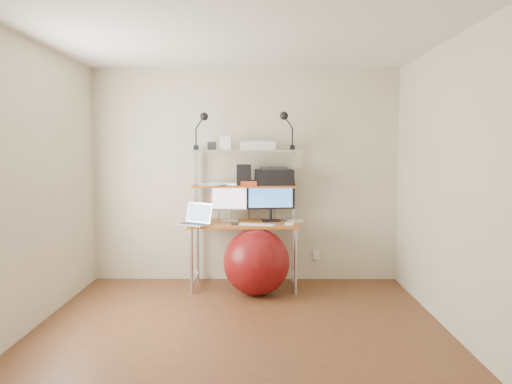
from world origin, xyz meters
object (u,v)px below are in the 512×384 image
(laptop, at_px, (197,220))
(printer, at_px, (274,177))
(exercise_ball, at_px, (257,262))
(monitor_silver, at_px, (229,199))
(monitor_black, at_px, (271,197))

(laptop, height_order, printer, printer)
(laptop, distance_m, exercise_ball, 0.80)
(monitor_silver, relative_size, exercise_ball, 0.67)
(monitor_silver, height_order, monitor_black, monitor_black)
(monitor_silver, height_order, exercise_ball, monitor_silver)
(printer, bearing_deg, laptop, -164.29)
(monitor_black, bearing_deg, monitor_silver, 171.00)
(monitor_black, height_order, printer, printer)
(laptop, bearing_deg, exercise_ball, 19.38)
(monitor_black, bearing_deg, printer, 39.39)
(monitor_black, relative_size, laptop, 1.31)
(monitor_silver, distance_m, printer, 0.57)
(monitor_black, relative_size, printer, 1.23)
(monitor_silver, xyz_separation_m, exercise_ball, (0.31, -0.42, -0.64))
(monitor_silver, bearing_deg, laptop, -140.78)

